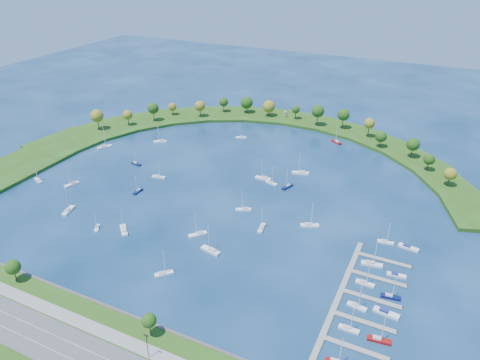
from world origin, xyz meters
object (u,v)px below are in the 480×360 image
at_px(moored_boat_1, 138,191).
at_px(moored_boat_3, 263,178).
at_px(moored_boat_4, 124,230).
at_px(docked_boat_4, 357,306).
at_px(moored_boat_2, 136,163).
at_px(moored_boat_10, 159,176).
at_px(moored_boat_9, 244,209).
at_px(moored_boat_18, 272,182).
at_px(docked_boat_7, 391,296).
at_px(moored_boat_16, 241,137).
at_px(docked_boat_2, 349,328).
at_px(moored_boat_12, 38,180).
at_px(moored_boat_17, 310,225).
at_px(moored_boat_11, 262,227).
at_px(docked_boat_6, 365,283).
at_px(moored_boat_8, 160,141).
at_px(docked_boat_3, 379,339).
at_px(docked_boat_11, 408,247).
at_px(moored_boat_19, 198,234).
at_px(moored_boat_7, 68,210).
at_px(moored_boat_0, 211,250).
at_px(moored_boat_6, 164,273).
at_px(harbor_tower, 285,114).
at_px(docked_boat_5, 386,313).
at_px(moored_boat_5, 300,172).
at_px(docked_boat_8, 372,264).
at_px(moored_boat_15, 336,142).
at_px(dock_system, 356,306).
at_px(moored_boat_14, 72,184).
at_px(docked_boat_10, 385,242).
at_px(moored_boat_21, 97,227).
at_px(docked_boat_9, 396,275).
at_px(moored_boat_20, 105,147).
at_px(moored_boat_13, 287,186).

xyz_separation_m(moored_boat_1, moored_boat_3, (55.86, 43.60, 0.10)).
height_order(moored_boat_4, docked_boat_4, moored_boat_4).
bearing_deg(moored_boat_2, moored_boat_10, -7.65).
distance_m(moored_boat_9, moored_boat_10, 60.81).
height_order(moored_boat_18, docked_boat_7, docked_boat_7).
xyz_separation_m(moored_boat_16, docked_boat_2, (110.28, -141.85, -0.00)).
xyz_separation_m(moored_boat_12, moored_boat_17, (154.34, 23.02, 0.06)).
height_order(moored_boat_11, docked_boat_6, moored_boat_11).
relative_size(moored_boat_8, docked_boat_2, 1.22).
bearing_deg(moored_boat_2, docked_boat_3, -12.57).
bearing_deg(docked_boat_11, moored_boat_19, -151.30).
bearing_deg(moored_boat_7, moored_boat_8, -9.18).
distance_m(moored_boat_0, moored_boat_12, 122.16).
bearing_deg(moored_boat_10, moored_boat_6, -63.53).
relative_size(harbor_tower, docked_boat_3, 0.33).
distance_m(moored_boat_1, docked_boat_5, 142.68).
bearing_deg(moored_boat_0, moored_boat_18, -78.49).
height_order(moored_boat_2, moored_boat_18, moored_boat_18).
bearing_deg(moored_boat_5, docked_boat_3, 103.95).
bearing_deg(moored_boat_4, moored_boat_16, -45.99).
height_order(docked_boat_4, docked_boat_5, docked_boat_4).
bearing_deg(docked_boat_8, moored_boat_6, -158.13).
height_order(moored_boat_2, moored_boat_15, moored_boat_15).
bearing_deg(dock_system, docked_boat_5, 5.97).
distance_m(moored_boat_14, docked_boat_7, 177.49).
xyz_separation_m(moored_boat_2, docked_boat_5, (160.56, -62.13, -0.16)).
relative_size(moored_boat_6, docked_boat_10, 1.07).
relative_size(moored_boat_6, moored_boat_7, 0.86).
distance_m(moored_boat_2, docked_boat_7, 169.01).
height_order(moored_boat_4, moored_boat_19, moored_boat_4).
bearing_deg(docked_boat_6, moored_boat_8, 153.99).
height_order(moored_boat_2, moored_boat_17, moored_boat_17).
height_order(moored_boat_14, docked_boat_4, moored_boat_14).
distance_m(moored_boat_5, moored_boat_12, 151.50).
bearing_deg(docked_boat_4, moored_boat_21, -171.24).
xyz_separation_m(moored_boat_10, docked_boat_9, (138.02, -30.03, -0.32)).
xyz_separation_m(docked_boat_7, docked_boat_9, (-0.04, 14.11, -0.30)).
distance_m(moored_boat_2, docked_boat_2, 168.16).
relative_size(moored_boat_0, docked_boat_9, 1.76).
bearing_deg(moored_boat_0, moored_boat_10, -26.54).
bearing_deg(docked_boat_5, docked_boat_8, 117.75).
height_order(moored_boat_11, moored_boat_19, moored_boat_19).
height_order(moored_boat_20, docked_boat_9, moored_boat_20).
bearing_deg(docked_boat_7, moored_boat_15, 104.35).
bearing_deg(moored_boat_21, docked_boat_6, 64.42).
distance_m(moored_boat_13, docked_boat_8, 74.14).
bearing_deg(docked_boat_8, moored_boat_7, -178.84).
height_order(moored_boat_12, moored_boat_21, moored_boat_12).
xyz_separation_m(docked_boat_2, docked_boat_7, (10.50, 23.19, 0.01)).
xyz_separation_m(moored_boat_5, moored_boat_11, (2.14, -62.93, -0.09)).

